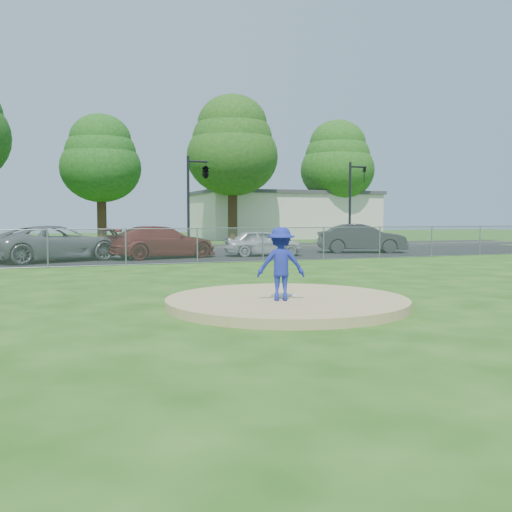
{
  "coord_description": "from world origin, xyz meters",
  "views": [
    {
      "loc": [
        -4.99,
        -11.62,
        2.01
      ],
      "look_at": [
        0.0,
        2.0,
        1.0
      ],
      "focal_mm": 40.0,
      "sensor_mm": 36.0,
      "label": 1
    }
  ],
  "objects": [
    {
      "name": "ground",
      "position": [
        0.0,
        10.0,
        0.0
      ],
      "size": [
        120.0,
        120.0,
        0.0
      ],
      "primitive_type": "plane",
      "color": "#1E4B10",
      "rests_on": "ground"
    },
    {
      "name": "pitchers_mound",
      "position": [
        0.0,
        0.0,
        0.1
      ],
      "size": [
        5.4,
        5.4,
        0.2
      ],
      "primitive_type": "cylinder",
      "color": "tan",
      "rests_on": "ground"
    },
    {
      "name": "pitching_rubber",
      "position": [
        0.0,
        0.2,
        0.22
      ],
      "size": [
        0.6,
        0.15,
        0.04
      ],
      "primitive_type": "cube",
      "color": "white",
      "rests_on": "pitchers_mound"
    },
    {
      "name": "chain_link_fence",
      "position": [
        0.0,
        12.0,
        0.75
      ],
      "size": [
        40.0,
        0.06,
        1.5
      ],
      "primitive_type": "cube",
      "color": "gray",
      "rests_on": "ground"
    },
    {
      "name": "parking_lot",
      "position": [
        0.0,
        16.5,
        0.01
      ],
      "size": [
        50.0,
        8.0,
        0.01
      ],
      "primitive_type": "cube",
      "color": "black",
      "rests_on": "ground"
    },
    {
      "name": "street",
      "position": [
        0.0,
        24.0,
        0.0
      ],
      "size": [
        60.0,
        7.0,
        0.01
      ],
      "primitive_type": "cube",
      "color": "black",
      "rests_on": "ground"
    },
    {
      "name": "commercial_building",
      "position": [
        16.0,
        38.0,
        2.16
      ],
      "size": [
        16.4,
        9.4,
        4.3
      ],
      "color": "beige",
      "rests_on": "ground"
    },
    {
      "name": "tree_center",
      "position": [
        -1.0,
        34.0,
        6.47
      ],
      "size": [
        6.16,
        6.16,
        9.84
      ],
      "color": "#362013",
      "rests_on": "ground"
    },
    {
      "name": "tree_right",
      "position": [
        9.0,
        32.0,
        7.65
      ],
      "size": [
        7.28,
        7.28,
        11.63
      ],
      "color": "#321F12",
      "rests_on": "ground"
    },
    {
      "name": "tree_far_right",
      "position": [
        20.0,
        35.0,
        7.06
      ],
      "size": [
        6.72,
        6.72,
        10.74
      ],
      "color": "#372614",
      "rests_on": "ground"
    },
    {
      "name": "traffic_signal_center",
      "position": [
        3.97,
        22.0,
        4.61
      ],
      "size": [
        1.42,
        2.48,
        5.6
      ],
      "color": "black",
      "rests_on": "ground"
    },
    {
      "name": "traffic_signal_right",
      "position": [
        14.24,
        22.0,
        3.36
      ],
      "size": [
        1.28,
        0.2,
        5.6
      ],
      "color": "black",
      "rests_on": "ground"
    },
    {
      "name": "pitcher",
      "position": [
        -0.29,
        -0.34,
        0.99
      ],
      "size": [
        1.16,
        0.89,
        1.58
      ],
      "primitive_type": "imported",
      "rotation": [
        0.0,
        0.0,
        2.8
      ],
      "color": "navy",
      "rests_on": "pitchers_mound"
    },
    {
      "name": "traffic_cone",
      "position": [
        -4.88,
        15.62,
        0.38
      ],
      "size": [
        0.38,
        0.38,
        0.73
      ],
      "primitive_type": "cone",
      "color": "#FF580D",
      "rests_on": "parking_lot"
    },
    {
      "name": "parked_car_gray",
      "position": [
        -4.59,
        15.37,
        0.8
      ],
      "size": [
        6.29,
        4.55,
        1.59
      ],
      "primitive_type": "imported",
      "rotation": [
        0.0,
        0.0,
        1.95
      ],
      "color": "slate",
      "rests_on": "parking_lot"
    },
    {
      "name": "parked_car_darkred",
      "position": [
        0.15,
        15.55,
        0.78
      ],
      "size": [
        5.64,
        3.28,
        1.54
      ],
      "primitive_type": "imported",
      "rotation": [
        0.0,
        0.0,
        1.8
      ],
      "color": "maroon",
      "rests_on": "parking_lot"
    },
    {
      "name": "parked_car_pearl",
      "position": [
        5.27,
        15.33,
        0.68
      ],
      "size": [
        4.12,
        2.21,
        1.33
      ],
      "primitive_type": "imported",
      "rotation": [
        0.0,
        0.0,
        1.4
      ],
      "color": "silver",
      "rests_on": "parking_lot"
    },
    {
      "name": "parked_car_charcoal",
      "position": [
        11.31,
        15.9,
        0.8
      ],
      "size": [
        5.08,
        3.19,
        1.58
      ],
      "primitive_type": "imported",
      "rotation": [
        0.0,
        0.0,
        1.23
      ],
      "color": "#29292C",
      "rests_on": "parking_lot"
    }
  ]
}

